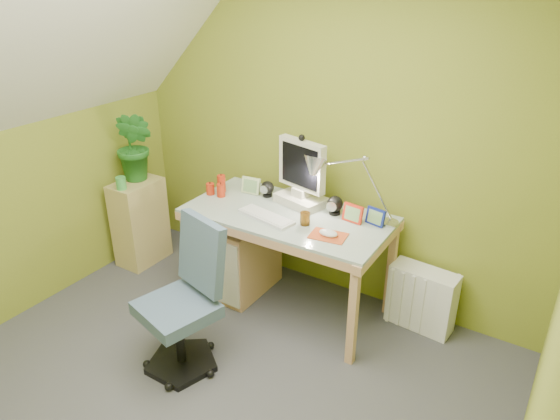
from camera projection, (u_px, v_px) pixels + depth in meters
The scene contains 22 objects.
floor at pixel (183, 415), 2.85m from camera, with size 3.20×3.20×0.01m, color #46464A.
wall_back at pixel (327, 133), 3.55m from camera, with size 3.20×0.01×2.40m, color olive.
wall_right at pixel (549, 349), 1.55m from camera, with size 0.01×3.20×2.40m, color olive.
slope_ceiling at pixel (0, 54), 2.53m from camera, with size 1.10×3.20×1.10m, color white.
desk at pixel (287, 260), 3.61m from camera, with size 1.38×0.69×0.74m, color tan, non-canonical shape.
monitor at pixel (302, 168), 3.47m from camera, with size 0.39×0.22×0.53m, color beige, non-canonical shape.
speaker_left at pixel (267, 189), 3.68m from camera, with size 0.10×0.10×0.11m, color black, non-canonical shape.
speaker_right at pixel (335, 205), 3.41m from camera, with size 0.11×0.11×0.13m, color black, non-canonical shape.
keyboard at pixel (266, 217), 3.38m from camera, with size 0.41×0.13×0.02m, color silver.
mousepad at pixel (328, 236), 3.16m from camera, with size 0.22×0.16×0.01m, color #BE471D.
mouse at pixel (328, 233), 3.15m from camera, with size 0.12×0.08×0.04m, color silver.
amber_tumbler at pixel (305, 219), 3.28m from camera, with size 0.07×0.07×0.08m, color brown.
candle_cluster at pixel (218, 185), 3.72m from camera, with size 0.17×0.15×0.13m, color red, non-canonical shape.
photo_frame_red at pixel (353, 213), 3.31m from camera, with size 0.14×0.02×0.12m, color red.
photo_frame_blue at pixel (375, 217), 3.28m from camera, with size 0.13×0.02×0.11m, color navy.
photo_frame_green at pixel (251, 186), 3.72m from camera, with size 0.14×0.02×0.12m, color #BDD291.
desk_lamp at pixel (364, 173), 3.23m from camera, with size 0.61×0.26×0.65m, color silver, non-canonical shape.
side_ledge at pixel (140, 222), 4.19m from camera, with size 0.26×0.40×0.70m, color tan.
potted_plant at pixel (135, 146), 3.95m from camera, with size 0.31×0.25×0.56m, color #236923.
green_cup at pixel (121, 183), 3.89m from camera, with size 0.08×0.08×0.10m, color green.
task_chair at pixel (177, 309), 3.02m from camera, with size 0.47×0.47×0.85m, color #43596F, non-canonical shape.
radiator at pixel (422, 298), 3.46m from camera, with size 0.44×0.18×0.44m, color white.
Camera 1 is at (1.57, -1.47, 2.25)m, focal length 33.00 mm.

